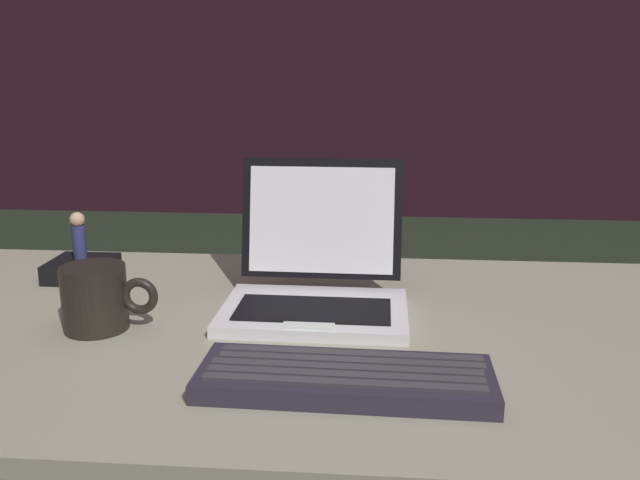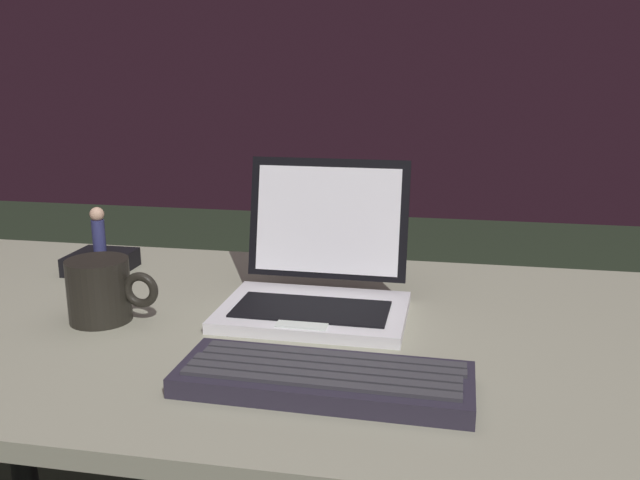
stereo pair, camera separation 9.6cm
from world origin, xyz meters
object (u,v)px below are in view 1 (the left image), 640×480
laptop_front (317,281)px  external_keyboard (345,378)px  coffee_mug (97,298)px  figurine_stand (82,269)px  figurine (79,235)px

laptop_front → external_keyboard: size_ratio=0.80×
external_keyboard → coffee_mug: bearing=157.0°
figurine_stand → coffee_mug: (0.12, -0.22, 0.03)m
coffee_mug → figurine_stand: bearing=118.8°
figurine_stand → figurine: 0.06m
external_keyboard → figurine: size_ratio=4.02×
figurine → laptop_front: bearing=-15.9°
figurine_stand → coffee_mug: coffee_mug is taller
figurine_stand → figurine: figurine is taller
figurine_stand → coffee_mug: size_ratio=0.77×
external_keyboard → coffee_mug: coffee_mug is taller
figurine → coffee_mug: (0.12, -0.22, -0.03)m
laptop_front → figurine_stand: 0.44m
figurine_stand → laptop_front: bearing=-15.9°
external_keyboard → figurine: bearing=141.9°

